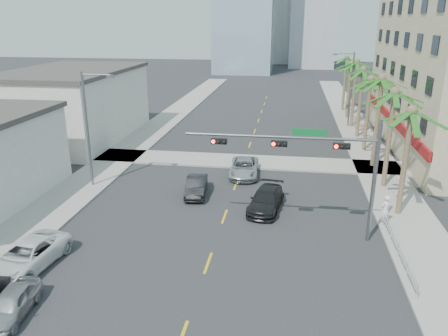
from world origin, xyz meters
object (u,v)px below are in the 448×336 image
Objects in this scene: car_lane_left at (196,186)px; car_lane_center at (244,168)px; car_lane_right at (266,200)px; traffic_signal_mast at (319,158)px; pedestrian at (385,210)px; car_parked_far at (27,256)px; car_parked_near at (11,304)px.

car_lane_center is (3.11, 4.83, 0.02)m from car_lane_left.
car_lane_center is 1.03× the size of car_lane_right.
car_lane_left is at bearing -125.55° from car_lane_center.
traffic_signal_mast reaches higher than pedestrian.
car_lane_left is (-8.48, 5.60, -4.38)m from traffic_signal_mast.
car_lane_left is (6.70, 11.46, -0.05)m from car_parked_far.
pedestrian is at bearing 26.91° from car_parked_near.
car_lane_center is 2.53× the size of pedestrian.
car_parked_near is at bearing -60.67° from car_parked_far.
traffic_signal_mast reaches higher than car_lane_center.
car_parked_far is at bearing -158.92° from traffic_signal_mast.
car_parked_near is 21.61m from pedestrian.
car_lane_center is at bearing 117.24° from traffic_signal_mast.
pedestrian is at bearing 25.00° from traffic_signal_mast.
traffic_signal_mast reaches higher than car_lane_left.
car_lane_right is (5.37, -1.95, 0.03)m from car_lane_left.
car_lane_center reaches higher than car_parked_near.
traffic_signal_mast is at bearing 27.75° from car_parked_far.
car_parked_far is (-15.18, -5.85, -4.34)m from traffic_signal_mast.
car_parked_far reaches higher than car_lane_right.
traffic_signal_mast reaches higher than car_lane_right.
car_parked_far is 1.06× the size of car_lane_right.
car_lane_center is at bearing -72.87° from pedestrian.
car_lane_center is at bearing 61.61° from car_parked_near.
car_lane_right reaches higher than car_lane_left.
car_lane_left reaches higher than car_parked_near.
car_lane_right is at bearing -44.26° from pedestrian.
pedestrian reaches higher than car_parked_far.
traffic_signal_mast is 12.52m from car_lane_center.
car_lane_center is 12.93m from pedestrian.
car_lane_right is 2.46× the size of pedestrian.
car_parked_near is 0.76× the size of car_lane_right.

